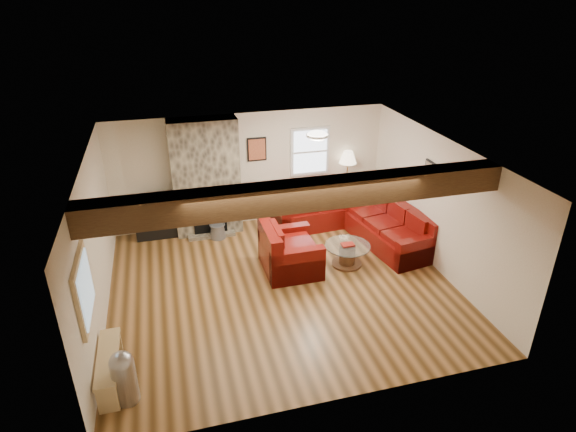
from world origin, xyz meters
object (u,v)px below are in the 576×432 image
(tv_cabinet, at_px, (160,225))
(floor_lamp, at_px, (348,161))
(sofa_three, at_px, (387,225))
(coffee_table, at_px, (347,255))
(armchair_red, at_px, (290,248))
(television, at_px, (157,204))
(loveseat, at_px, (312,205))

(tv_cabinet, relative_size, floor_lamp, 0.65)
(sofa_three, xyz_separation_m, coffee_table, (-1.08, -0.58, -0.22))
(armchair_red, relative_size, coffee_table, 1.32)
(coffee_table, height_order, tv_cabinet, tv_cabinet)
(floor_lamp, bearing_deg, television, -179.73)
(sofa_three, bearing_deg, floor_lamp, -179.14)
(loveseat, height_order, coffee_table, loveseat)
(loveseat, relative_size, tv_cabinet, 1.77)
(armchair_red, xyz_separation_m, tv_cabinet, (-2.35, 2.03, -0.22))
(television, height_order, floor_lamp, floor_lamp)
(armchair_red, relative_size, floor_lamp, 0.75)
(armchair_red, xyz_separation_m, coffee_table, (1.10, -0.13, -0.25))
(sofa_three, relative_size, loveseat, 1.26)
(sofa_three, height_order, coffee_table, sofa_three)
(tv_cabinet, bearing_deg, sofa_three, -19.23)
(coffee_table, bearing_deg, armchair_red, 173.26)
(armchair_red, bearing_deg, sofa_three, -78.78)
(coffee_table, bearing_deg, loveseat, 93.64)
(sofa_three, xyz_separation_m, tv_cabinet, (-4.53, 1.58, -0.18))
(sofa_three, height_order, television, television)
(television, bearing_deg, armchair_red, -40.81)
(coffee_table, height_order, floor_lamp, floor_lamp)
(floor_lamp, bearing_deg, sofa_three, -80.10)
(coffee_table, relative_size, tv_cabinet, 0.87)
(television, bearing_deg, tv_cabinet, 0.00)
(loveseat, relative_size, coffee_table, 2.03)
(sofa_three, distance_m, loveseat, 1.76)
(sofa_three, bearing_deg, armchair_red, -87.44)
(loveseat, distance_m, floor_lamp, 1.29)
(sofa_three, relative_size, coffee_table, 2.55)
(loveseat, distance_m, television, 3.35)
(loveseat, bearing_deg, floor_lamp, 15.20)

